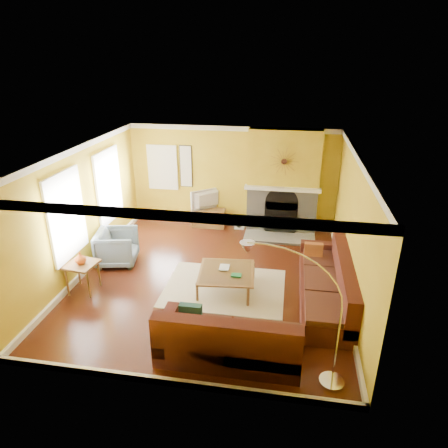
% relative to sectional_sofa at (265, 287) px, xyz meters
% --- Properties ---
extents(floor, '(5.50, 6.00, 0.02)m').
position_rel_sectional_sofa_xyz_m(floor, '(-1.20, 0.85, -0.46)').
color(floor, '#552211').
rests_on(floor, ground).
extents(ceiling, '(5.50, 6.00, 0.02)m').
position_rel_sectional_sofa_xyz_m(ceiling, '(-1.20, 0.85, 2.26)').
color(ceiling, white).
rests_on(ceiling, ground).
extents(wall_back, '(5.50, 0.02, 2.70)m').
position_rel_sectional_sofa_xyz_m(wall_back, '(-1.20, 3.86, 0.90)').
color(wall_back, gold).
rests_on(wall_back, ground).
extents(wall_front, '(5.50, 0.02, 2.70)m').
position_rel_sectional_sofa_xyz_m(wall_front, '(-1.20, -2.16, 0.90)').
color(wall_front, gold).
rests_on(wall_front, ground).
extents(wall_left, '(0.02, 6.00, 2.70)m').
position_rel_sectional_sofa_xyz_m(wall_left, '(-3.96, 0.85, 0.90)').
color(wall_left, gold).
rests_on(wall_left, ground).
extents(wall_right, '(0.02, 6.00, 2.70)m').
position_rel_sectional_sofa_xyz_m(wall_right, '(1.56, 0.85, 0.90)').
color(wall_right, gold).
rests_on(wall_right, ground).
extents(baseboard, '(5.50, 6.00, 0.12)m').
position_rel_sectional_sofa_xyz_m(baseboard, '(-1.20, 0.85, -0.39)').
color(baseboard, white).
rests_on(baseboard, floor).
extents(crown_molding, '(5.50, 6.00, 0.12)m').
position_rel_sectional_sofa_xyz_m(crown_molding, '(-1.20, 0.85, 2.19)').
color(crown_molding, white).
rests_on(crown_molding, ceiling).
extents(window_left_near, '(0.06, 1.22, 1.72)m').
position_rel_sectional_sofa_xyz_m(window_left_near, '(-3.92, 2.15, 1.05)').
color(window_left_near, white).
rests_on(window_left_near, wall_left).
extents(window_left_far, '(0.06, 1.22, 1.72)m').
position_rel_sectional_sofa_xyz_m(window_left_far, '(-3.92, 0.25, 1.05)').
color(window_left_far, white).
rests_on(window_left_far, wall_left).
extents(window_back, '(0.82, 0.06, 1.22)m').
position_rel_sectional_sofa_xyz_m(window_back, '(-3.10, 3.81, 1.10)').
color(window_back, white).
rests_on(window_back, wall_back).
extents(wall_art, '(0.34, 0.04, 1.14)m').
position_rel_sectional_sofa_xyz_m(wall_art, '(-2.45, 3.82, 1.15)').
color(wall_art, white).
rests_on(wall_art, wall_back).
extents(fireplace, '(1.80, 0.40, 2.70)m').
position_rel_sectional_sofa_xyz_m(fireplace, '(0.15, 3.65, 0.90)').
color(fireplace, gray).
rests_on(fireplace, floor).
extents(mantel, '(1.92, 0.22, 0.08)m').
position_rel_sectional_sofa_xyz_m(mantel, '(0.15, 3.41, 0.80)').
color(mantel, white).
rests_on(mantel, fireplace).
extents(hearth, '(1.80, 0.70, 0.06)m').
position_rel_sectional_sofa_xyz_m(hearth, '(0.15, 3.10, -0.42)').
color(hearth, gray).
rests_on(hearth, floor).
extents(sunburst, '(0.70, 0.04, 0.70)m').
position_rel_sectional_sofa_xyz_m(sunburst, '(0.15, 3.42, 1.50)').
color(sunburst, olive).
rests_on(sunburst, fireplace).
extents(rug, '(2.40, 1.80, 0.02)m').
position_rel_sectional_sofa_xyz_m(rug, '(-0.85, 0.55, -0.44)').
color(rug, beige).
rests_on(rug, floor).
extents(sectional_sofa, '(3.10, 3.70, 0.90)m').
position_rel_sectional_sofa_xyz_m(sectional_sofa, '(0.00, 0.00, 0.00)').
color(sectional_sofa, '#4E1F19').
rests_on(sectional_sofa, floor).
extents(coffee_table, '(1.18, 1.18, 0.43)m').
position_rel_sectional_sofa_xyz_m(coffee_table, '(-0.80, 0.50, -0.24)').
color(coffee_table, white).
rests_on(coffee_table, floor).
extents(media_console, '(0.89, 0.40, 0.49)m').
position_rel_sectional_sofa_xyz_m(media_console, '(-1.80, 3.60, -0.21)').
color(media_console, brown).
rests_on(media_console, floor).
extents(tv, '(0.80, 0.72, 0.55)m').
position_rel_sectional_sofa_xyz_m(tv, '(-1.80, 3.60, 0.31)').
color(tv, black).
rests_on(tv, media_console).
extents(subwoofer, '(0.27, 0.27, 0.27)m').
position_rel_sectional_sofa_xyz_m(subwoofer, '(-0.95, 3.63, -0.32)').
color(subwoofer, white).
rests_on(subwoofer, floor).
extents(armchair, '(1.02, 1.00, 0.79)m').
position_rel_sectional_sofa_xyz_m(armchair, '(-3.40, 1.20, -0.06)').
color(armchair, slate).
rests_on(armchair, floor).
extents(side_table, '(0.63, 0.63, 0.61)m').
position_rel_sectional_sofa_xyz_m(side_table, '(-3.60, 0.00, -0.14)').
color(side_table, brown).
rests_on(side_table, floor).
extents(vase, '(0.26, 0.26, 0.24)m').
position_rel_sectional_sofa_xyz_m(vase, '(-3.60, 0.00, 0.28)').
color(vase, '#D05315').
rests_on(vase, side_table).
extents(book, '(0.21, 0.27, 0.03)m').
position_rel_sectional_sofa_xyz_m(book, '(-0.96, 0.61, -0.01)').
color(book, white).
rests_on(book, coffee_table).
extents(arc_lamp, '(1.37, 0.36, 2.16)m').
position_rel_sectional_sofa_xyz_m(arc_lamp, '(0.52, -1.70, 0.63)').
color(arc_lamp, silver).
rests_on(arc_lamp, floor).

